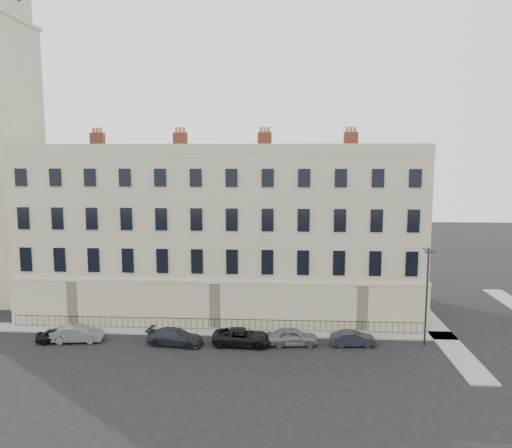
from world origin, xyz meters
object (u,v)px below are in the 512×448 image
object	(u,v)px
car_d	(243,337)
car_e	(293,337)
car_b	(77,334)
streetlamp	(427,292)
car_f	(353,339)
car_c	(175,337)
car_a	(58,336)

from	to	relation	value
car_d	car_e	bearing A→B (deg)	-83.02
car_b	car_d	size ratio (longest dim) A/B	0.85
car_d	streetlamp	xyz separation A→B (m)	(14.27, 0.69, 3.69)
car_d	streetlamp	distance (m)	14.76
car_f	car_d	bearing A→B (deg)	87.58
car_c	car_b	bearing A→B (deg)	96.44
car_c	car_f	xyz separation A→B (m)	(13.98, 0.59, -0.06)
car_f	car_e	bearing A→B (deg)	86.72
car_c	car_e	world-z (taller)	car_e
car_c	car_e	distance (m)	9.24
car_a	car_b	bearing A→B (deg)	-88.64
car_a	car_f	size ratio (longest dim) A/B	0.93
car_c	car_f	world-z (taller)	car_c
car_b	streetlamp	distance (m)	27.82
car_c	car_e	size ratio (longest dim) A/B	1.11
car_b	streetlamp	world-z (taller)	streetlamp
car_a	streetlamp	size ratio (longest dim) A/B	0.42
car_d	car_e	world-z (taller)	car_e
car_c	car_d	bearing A→B (deg)	-79.82
car_a	car_f	xyz separation A→B (m)	(23.44, 0.66, 0.02)
car_a	car_e	xyz separation A→B (m)	(18.69, 0.53, 0.12)
car_b	streetlamp	bearing A→B (deg)	-94.94
car_a	car_b	size ratio (longest dim) A/B	0.82
car_d	car_f	size ratio (longest dim) A/B	1.34
car_d	car_f	distance (m)	8.68
car_a	car_b	xyz separation A→B (m)	(1.47, 0.25, 0.10)
car_c	car_f	bearing A→B (deg)	-79.83
car_f	car_c	bearing A→B (deg)	87.59
car_d	streetlamp	size ratio (longest dim) A/B	0.60
car_e	streetlamp	size ratio (longest dim) A/B	0.51
car_a	car_d	size ratio (longest dim) A/B	0.70
car_b	car_f	size ratio (longest dim) A/B	1.14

